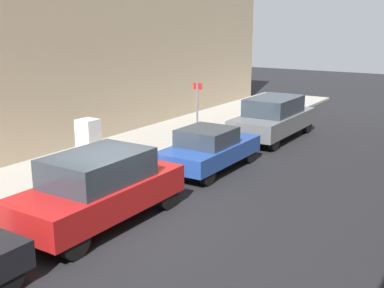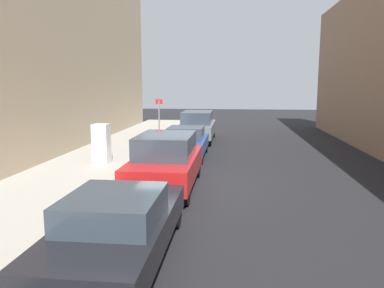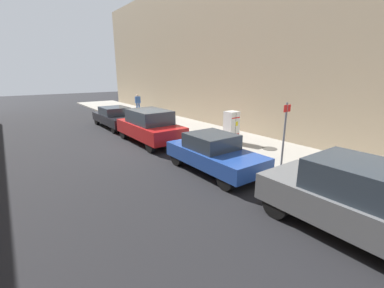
{
  "view_description": "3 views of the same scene",
  "coord_description": "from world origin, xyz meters",
  "px_view_note": "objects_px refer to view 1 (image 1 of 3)",
  "views": [
    {
      "loc": [
        7.4,
        -8.25,
        4.8
      ],
      "look_at": [
        -1.05,
        4.92,
        0.81
      ],
      "focal_mm": 45.0,
      "sensor_mm": 36.0,
      "label": 1
    },
    {
      "loc": [
        1.69,
        -11.81,
        3.32
      ],
      "look_at": [
        0.04,
        3.2,
        0.93
      ],
      "focal_mm": 35.0,
      "sensor_mm": 36.0,
      "label": 2
    },
    {
      "loc": [
        5.69,
        11.95,
        3.64
      ],
      "look_at": [
        -0.78,
        3.12,
        0.6
      ],
      "focal_mm": 24.0,
      "sensor_mm": 36.0,
      "label": 3
    }
  ],
  "objects_px": {
    "parked_suv_red": "(99,187)",
    "parked_suv_gray": "(273,117)",
    "discarded_refrigerator": "(89,144)",
    "street_sign_post": "(197,111)",
    "parked_hatchback_blue": "(209,148)"
  },
  "relations": [
    {
      "from": "parked_suv_red",
      "to": "parked_hatchback_blue",
      "type": "bearing_deg",
      "value": 90.0
    },
    {
      "from": "discarded_refrigerator",
      "to": "street_sign_post",
      "type": "xyz_separation_m",
      "value": [
        1.56,
        4.15,
        0.61
      ]
    },
    {
      "from": "discarded_refrigerator",
      "to": "parked_hatchback_blue",
      "type": "bearing_deg",
      "value": 35.91
    },
    {
      "from": "parked_hatchback_blue",
      "to": "parked_suv_gray",
      "type": "bearing_deg",
      "value": 90.0
    },
    {
      "from": "street_sign_post",
      "to": "parked_suv_gray",
      "type": "bearing_deg",
      "value": 64.67
    },
    {
      "from": "discarded_refrigerator",
      "to": "parked_hatchback_blue",
      "type": "xyz_separation_m",
      "value": [
        3.19,
        2.31,
        -0.21
      ]
    },
    {
      "from": "parked_suv_red",
      "to": "parked_hatchback_blue",
      "type": "xyz_separation_m",
      "value": [
        0.0,
        5.22,
        -0.19
      ]
    },
    {
      "from": "street_sign_post",
      "to": "discarded_refrigerator",
      "type": "bearing_deg",
      "value": -110.63
    },
    {
      "from": "street_sign_post",
      "to": "parked_suv_red",
      "type": "xyz_separation_m",
      "value": [
        1.62,
        -7.06,
        -0.64
      ]
    },
    {
      "from": "parked_suv_red",
      "to": "parked_suv_gray",
      "type": "distance_m",
      "value": 10.49
    },
    {
      "from": "parked_suv_gray",
      "to": "discarded_refrigerator",
      "type": "bearing_deg",
      "value": -112.8
    },
    {
      "from": "street_sign_post",
      "to": "parked_suv_red",
      "type": "distance_m",
      "value": 7.27
    },
    {
      "from": "discarded_refrigerator",
      "to": "street_sign_post",
      "type": "height_order",
      "value": "street_sign_post"
    },
    {
      "from": "discarded_refrigerator",
      "to": "street_sign_post",
      "type": "distance_m",
      "value": 4.48
    },
    {
      "from": "street_sign_post",
      "to": "parked_suv_gray",
      "type": "distance_m",
      "value": 3.85
    }
  ]
}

